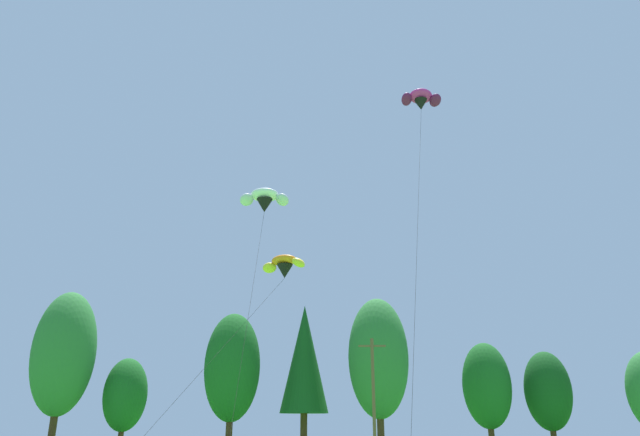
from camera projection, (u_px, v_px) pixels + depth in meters
treeline_tree_c at (64, 353)px, 54.77m from camera, size 5.85×5.85×15.00m
treeline_tree_d at (125, 395)px, 55.57m from camera, size 4.18×4.18×8.80m
treeline_tree_e at (232, 367)px, 53.93m from camera, size 5.25×5.25×12.77m
treeline_tree_f at (304, 358)px, 55.11m from camera, size 4.63×4.63×13.77m
treeline_tree_g at (378, 357)px, 53.01m from camera, size 5.58×5.58×13.99m
treeline_tree_h at (487, 385)px, 53.61m from camera, size 4.50×4.50×10.00m
treeline_tree_i at (548, 391)px, 53.63m from camera, size 4.29×4.29×9.21m
utility_pole at (373, 394)px, 44.75m from camera, size 2.20×0.26×9.18m
parafoil_kite_high_orange at (284, 266)px, 33.94m from camera, size 6.38×11.88×11.05m
parafoil_kite_mid_white at (265, 200)px, 34.61m from camera, size 3.24×11.11×14.64m
parafoil_kite_far_magenta at (421, 100)px, 39.41m from camera, size 5.01×13.77×22.96m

